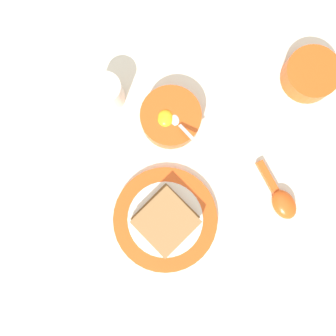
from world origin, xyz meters
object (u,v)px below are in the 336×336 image
toast_plate (165,219)px  toast_sandwich (166,220)px  congee_bowl (311,74)px  drinking_cup (108,92)px  soup_spoon (282,200)px  egg_bowl (171,118)px

toast_plate → toast_sandwich: bearing=-95.7°
congee_bowl → drinking_cup: 0.44m
congee_bowl → soup_spoon: bearing=154.1°
toast_sandwich → toast_plate: bearing=84.3°
soup_spoon → congee_bowl: size_ratio=1.19×
soup_spoon → congee_bowl: bearing=-25.9°
toast_plate → soup_spoon: soup_spoon is taller
toast_sandwich → drinking_cup: drinking_cup is taller
egg_bowl → toast_plate: (-0.21, 0.06, -0.02)m
toast_sandwich → soup_spoon: toast_sandwich is taller
toast_plate → drinking_cup: 0.30m
toast_sandwich → drinking_cup: bearing=12.9°
egg_bowl → toast_plate: size_ratio=0.62×
egg_bowl → soup_spoon: bearing=-138.6°
soup_spoon → drinking_cup: bearing=46.6°
egg_bowl → soup_spoon: size_ratio=0.98×
toast_sandwich → drinking_cup: 0.30m
egg_bowl → drinking_cup: (0.08, 0.12, 0.01)m
toast_sandwich → congee_bowl: toast_sandwich is taller
egg_bowl → drinking_cup: 0.14m
egg_bowl → drinking_cup: egg_bowl is taller
egg_bowl → drinking_cup: size_ratio=1.86×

